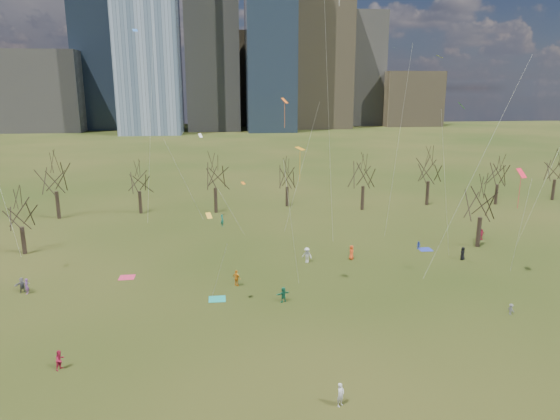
{
  "coord_description": "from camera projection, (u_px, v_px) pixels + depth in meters",
  "views": [
    {
      "loc": [
        -6.23,
        -38.87,
        19.55
      ],
      "look_at": [
        0.0,
        12.0,
        7.0
      ],
      "focal_mm": 32.0,
      "sensor_mm": 36.0,
      "label": 1
    }
  ],
  "objects": [
    {
      "name": "kites_airborne",
      "position": [
        316.0,
        143.0,
        52.52
      ],
      "size": [
        72.55,
        35.88,
        33.84
      ],
      "color": "orange",
      "rests_on": "ground"
    },
    {
      "name": "person_7",
      "position": [
        26.0,
        286.0,
        48.59
      ],
      "size": [
        0.41,
        0.59,
        1.56
      ],
      "primitive_type": "imported",
      "rotation": [
        0.0,
        0.0,
        4.78
      ],
      "color": "#7E4A95",
      "rests_on": "ground"
    },
    {
      "name": "blanket_crimson",
      "position": [
        127.0,
        277.0,
        52.89
      ],
      "size": [
        1.6,
        1.5,
        0.03
      ],
      "primitive_type": "cube",
      "color": "#D02951",
      "rests_on": "ground"
    },
    {
      "name": "bare_tree_row",
      "position": [
        260.0,
        177.0,
        77.29
      ],
      "size": [
        113.04,
        29.8,
        9.5
      ],
      "color": "black",
      "rests_on": "ground"
    },
    {
      "name": "person_1",
      "position": [
        341.0,
        395.0,
        31.37
      ],
      "size": [
        0.68,
        0.66,
        1.57
      ],
      "primitive_type": "imported",
      "rotation": [
        0.0,
        0.0,
        0.69
      ],
      "color": "silver",
      "rests_on": "ground"
    },
    {
      "name": "person_4",
      "position": [
        237.0,
        278.0,
        50.48
      ],
      "size": [
        1.0,
        0.96,
        1.67
      ],
      "primitive_type": "imported",
      "rotation": [
        0.0,
        0.0,
        2.4
      ],
      "color": "orange",
      "rests_on": "ground"
    },
    {
      "name": "person_5",
      "position": [
        283.0,
        295.0,
        46.7
      ],
      "size": [
        1.43,
        0.94,
        1.48
      ],
      "primitive_type": "imported",
      "rotation": [
        0.0,
        0.0,
        3.55
      ],
      "color": "#166746",
      "rests_on": "ground"
    },
    {
      "name": "blanket_navy",
      "position": [
        425.0,
        249.0,
        62.07
      ],
      "size": [
        1.6,
        1.5,
        0.03
      ],
      "primitive_type": "cube",
      "color": "#2331A3",
      "rests_on": "ground"
    },
    {
      "name": "person_13",
      "position": [
        222.0,
        220.0,
        72.42
      ],
      "size": [
        0.64,
        0.75,
        1.75
      ],
      "primitive_type": "imported",
      "rotation": [
        0.0,
        0.0,
        1.99
      ],
      "color": "#186C5B",
      "rests_on": "ground"
    },
    {
      "name": "person_3",
      "position": [
        511.0,
        309.0,
        44.13
      ],
      "size": [
        0.55,
        0.74,
        1.02
      ],
      "primitive_type": "imported",
      "rotation": [
        0.0,
        0.0,
        1.87
      ],
      "color": "#5D5E62",
      "rests_on": "ground"
    },
    {
      "name": "person_9",
      "position": [
        307.0,
        255.0,
        57.26
      ],
      "size": [
        1.34,
        1.16,
        1.8
      ],
      "primitive_type": "imported",
      "rotation": [
        0.0,
        0.0,
        5.76
      ],
      "color": "silver",
      "rests_on": "ground"
    },
    {
      "name": "ground",
      "position": [
        297.0,
        322.0,
        42.86
      ],
      "size": [
        500.0,
        500.0,
        0.0
      ],
      "primitive_type": "plane",
      "color": "black",
      "rests_on": "ground"
    },
    {
      "name": "person_6",
      "position": [
        463.0,
        253.0,
        58.18
      ],
      "size": [
        0.91,
        0.88,
        1.57
      ],
      "primitive_type": "imported",
      "rotation": [
        0.0,
        0.0,
        3.84
      ],
      "color": "black",
      "rests_on": "ground"
    },
    {
      "name": "person_2",
      "position": [
        60.0,
        360.0,
        35.46
      ],
      "size": [
        0.85,
        0.91,
        1.49
      ],
      "primitive_type": "imported",
      "rotation": [
        0.0,
        0.0,
        1.06
      ],
      "color": "#B1193B",
      "rests_on": "ground"
    },
    {
      "name": "person_10",
      "position": [
        481.0,
        234.0,
        65.94
      ],
      "size": [
        0.89,
        0.44,
        1.46
      ],
      "primitive_type": "imported",
      "rotation": [
        0.0,
        0.0,
        0.1
      ],
      "color": "#C11B45",
      "rests_on": "ground"
    },
    {
      "name": "person_8",
      "position": [
        419.0,
        245.0,
        61.99
      ],
      "size": [
        0.62,
        0.64,
        1.04
      ],
      "primitive_type": "imported",
      "rotation": [
        0.0,
        0.0,
        5.37
      ],
      "color": "#263AA4",
      "rests_on": "ground"
    },
    {
      "name": "blanket_teal",
      "position": [
        217.0,
        299.0,
        47.47
      ],
      "size": [
        1.6,
        1.5,
        0.03
      ],
      "primitive_type": "cube",
      "color": "teal",
      "rests_on": "ground"
    },
    {
      "name": "person_11",
      "position": [
        22.0,
        285.0,
        48.95
      ],
      "size": [
        1.45,
        1.04,
        1.51
      ],
      "primitive_type": "imported",
      "rotation": [
        0.0,
        0.0,
        0.47
      ],
      "color": "slate",
      "rests_on": "ground"
    },
    {
      "name": "downtown_skyline",
      "position": [
        224.0,
        46.0,
        236.39
      ],
      "size": [
        212.5,
        78.0,
        118.0
      ],
      "color": "slate",
      "rests_on": "ground"
    },
    {
      "name": "person_12",
      "position": [
        351.0,
        252.0,
        58.34
      ],
      "size": [
        0.74,
        0.95,
        1.71
      ],
      "primitive_type": "imported",
      "rotation": [
        0.0,
        0.0,
        1.31
      ],
      "color": "#E74919",
      "rests_on": "ground"
    }
  ]
}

